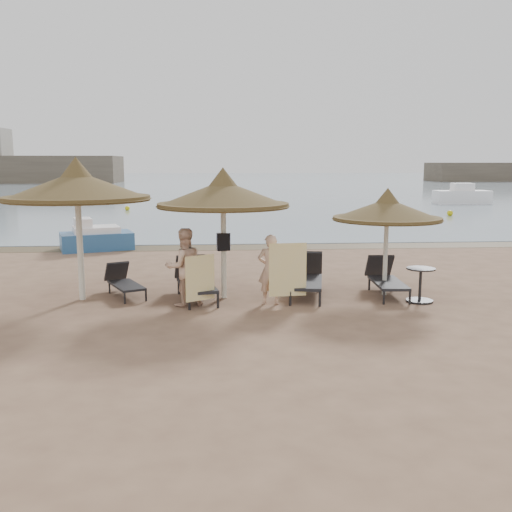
{
  "coord_description": "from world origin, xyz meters",
  "views": [
    {
      "loc": [
        -0.29,
        -11.31,
        3.08
      ],
      "look_at": [
        0.6,
        1.2,
        1.01
      ],
      "focal_mm": 40.0,
      "sensor_mm": 36.0,
      "label": 1
    }
  ],
  "objects_px": {
    "palapa_left": "(77,187)",
    "palapa_right": "(387,210)",
    "lounger_far_left": "(123,281)",
    "pedal_boat": "(96,238)",
    "lounger_far_right": "(385,278)",
    "person_left": "(184,261)",
    "person_right": "(270,264)",
    "palapa_center": "(223,195)",
    "lounger_near_right": "(307,276)",
    "lounger_near_left": "(195,280)",
    "side_table": "(420,286)"
  },
  "relations": [
    {
      "from": "palapa_left",
      "to": "palapa_right",
      "type": "relative_size",
      "value": 1.28
    },
    {
      "from": "palapa_left",
      "to": "lounger_near_right",
      "type": "xyz_separation_m",
      "value": [
        5.17,
        0.16,
        -2.12
      ]
    },
    {
      "from": "lounger_far_right",
      "to": "person_left",
      "type": "relative_size",
      "value": 0.99
    },
    {
      "from": "person_left",
      "to": "pedal_boat",
      "type": "relative_size",
      "value": 0.71
    },
    {
      "from": "lounger_near_right",
      "to": "pedal_boat",
      "type": "distance_m",
      "value": 9.81
    },
    {
      "from": "person_right",
      "to": "lounger_far_left",
      "type": "bearing_deg",
      "value": -8.45
    },
    {
      "from": "palapa_right",
      "to": "lounger_far_left",
      "type": "xyz_separation_m",
      "value": [
        -6.12,
        0.42,
        -1.67
      ]
    },
    {
      "from": "lounger_far_right",
      "to": "pedal_boat",
      "type": "relative_size",
      "value": 0.7
    },
    {
      "from": "palapa_right",
      "to": "lounger_near_right",
      "type": "relative_size",
      "value": 1.14
    },
    {
      "from": "palapa_left",
      "to": "lounger_near_left",
      "type": "height_order",
      "value": "palapa_left"
    },
    {
      "from": "palapa_center",
      "to": "lounger_far_right",
      "type": "height_order",
      "value": "palapa_center"
    },
    {
      "from": "lounger_far_right",
      "to": "lounger_far_left",
      "type": "bearing_deg",
      "value": 179.53
    },
    {
      "from": "palapa_right",
      "to": "palapa_left",
      "type": "bearing_deg",
      "value": 179.85
    },
    {
      "from": "palapa_right",
      "to": "lounger_far_left",
      "type": "bearing_deg",
      "value": 176.05
    },
    {
      "from": "lounger_far_right",
      "to": "person_right",
      "type": "bearing_deg",
      "value": -162.32
    },
    {
      "from": "lounger_far_left",
      "to": "lounger_near_right",
      "type": "height_order",
      "value": "lounger_near_right"
    },
    {
      "from": "lounger_far_right",
      "to": "palapa_center",
      "type": "bearing_deg",
      "value": -175.25
    },
    {
      "from": "lounger_near_left",
      "to": "lounger_far_right",
      "type": "height_order",
      "value": "lounger_near_left"
    },
    {
      "from": "palapa_left",
      "to": "lounger_far_left",
      "type": "height_order",
      "value": "palapa_left"
    },
    {
      "from": "palapa_left",
      "to": "lounger_near_left",
      "type": "xyz_separation_m",
      "value": [
        2.54,
        0.03,
        -2.14
      ]
    },
    {
      "from": "lounger_far_left",
      "to": "pedal_boat",
      "type": "relative_size",
      "value": 0.61
    },
    {
      "from": "lounger_near_right",
      "to": "pedal_boat",
      "type": "bearing_deg",
      "value": 141.48
    },
    {
      "from": "palapa_center",
      "to": "lounger_far_right",
      "type": "distance_m",
      "value": 4.3
    },
    {
      "from": "lounger_near_right",
      "to": "person_right",
      "type": "distance_m",
      "value": 1.35
    },
    {
      "from": "palapa_center",
      "to": "lounger_near_left",
      "type": "relative_size",
      "value": 1.4
    },
    {
      "from": "palapa_left",
      "to": "side_table",
      "type": "bearing_deg",
      "value": -5.64
    },
    {
      "from": "palapa_left",
      "to": "lounger_far_left",
      "type": "distance_m",
      "value": 2.42
    },
    {
      "from": "palapa_left",
      "to": "pedal_boat",
      "type": "bearing_deg",
      "value": 99.24
    },
    {
      "from": "palapa_left",
      "to": "palapa_center",
      "type": "bearing_deg",
      "value": -1.28
    },
    {
      "from": "lounger_near_left",
      "to": "palapa_left",
      "type": "bearing_deg",
      "value": 168.72
    },
    {
      "from": "lounger_far_right",
      "to": "person_left",
      "type": "bearing_deg",
      "value": -168.05
    },
    {
      "from": "side_table",
      "to": "lounger_far_right",
      "type": "bearing_deg",
      "value": 123.55
    },
    {
      "from": "lounger_far_left",
      "to": "side_table",
      "type": "xyz_separation_m",
      "value": [
        6.71,
        -1.15,
        0.04
      ]
    },
    {
      "from": "lounger_far_right",
      "to": "lounger_near_right",
      "type": "bearing_deg",
      "value": 179.74
    },
    {
      "from": "palapa_left",
      "to": "lounger_near_right",
      "type": "bearing_deg",
      "value": 1.82
    },
    {
      "from": "palapa_center",
      "to": "palapa_right",
      "type": "bearing_deg",
      "value": 0.81
    },
    {
      "from": "lounger_far_left",
      "to": "person_right",
      "type": "relative_size",
      "value": 0.94
    },
    {
      "from": "palapa_center",
      "to": "person_left",
      "type": "height_order",
      "value": "palapa_center"
    },
    {
      "from": "lounger_near_left",
      "to": "side_table",
      "type": "height_order",
      "value": "lounger_near_left"
    },
    {
      "from": "lounger_far_left",
      "to": "lounger_near_left",
      "type": "relative_size",
      "value": 0.79
    },
    {
      "from": "lounger_near_left",
      "to": "palapa_right",
      "type": "bearing_deg",
      "value": -12.43
    },
    {
      "from": "side_table",
      "to": "palapa_left",
      "type": "bearing_deg",
      "value": 174.36
    },
    {
      "from": "person_left",
      "to": "person_right",
      "type": "distance_m",
      "value": 1.88
    },
    {
      "from": "lounger_far_left",
      "to": "lounger_far_right",
      "type": "xyz_separation_m",
      "value": [
        6.16,
        -0.33,
        0.06
      ]
    },
    {
      "from": "palapa_center",
      "to": "lounger_far_left",
      "type": "distance_m",
      "value": 3.15
    },
    {
      "from": "palapa_right",
      "to": "lounger_far_left",
      "type": "relative_size",
      "value": 1.5
    },
    {
      "from": "palapa_left",
      "to": "lounger_near_right",
      "type": "relative_size",
      "value": 1.46
    },
    {
      "from": "pedal_boat",
      "to": "palapa_left",
      "type": "bearing_deg",
      "value": -98.91
    },
    {
      "from": "palapa_right",
      "to": "lounger_far_left",
      "type": "distance_m",
      "value": 6.35
    },
    {
      "from": "palapa_right",
      "to": "person_left",
      "type": "bearing_deg",
      "value": -171.65
    }
  ]
}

